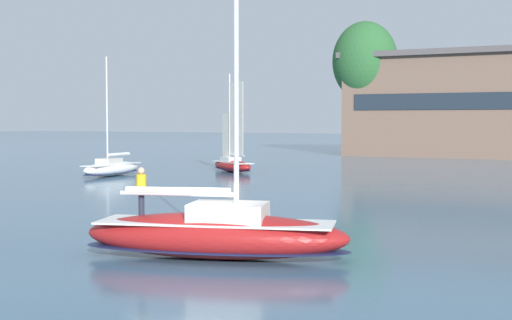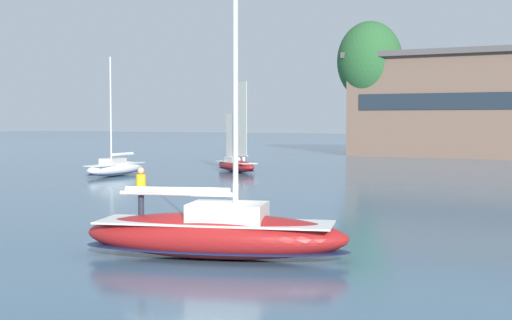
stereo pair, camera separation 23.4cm
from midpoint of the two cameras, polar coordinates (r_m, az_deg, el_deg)
ground_plane at (r=23.83m, az=-3.03°, el=-7.85°), size 400.00×400.00×0.00m
waterfront_building at (r=93.04m, az=18.63°, el=4.28°), size 35.03×14.83×12.98m
tree_shore_center at (r=92.94m, az=9.16°, el=7.78°), size 8.32×8.32×17.13m
sailboat_main at (r=23.68m, az=-3.00°, el=-5.85°), size 9.31×4.89×12.33m
sailboat_moored_mid_channel at (r=62.57m, az=-1.51°, el=-0.27°), size 6.12×5.03×8.61m
sailboat_moored_far_slip at (r=59.24m, az=-11.08°, el=-0.61°), size 2.17×7.05×9.63m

